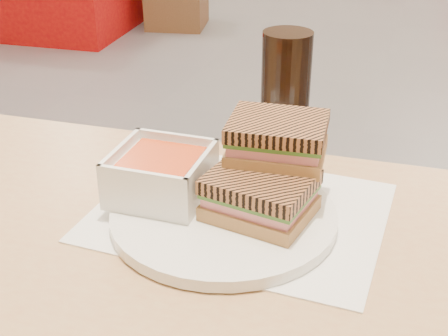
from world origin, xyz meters
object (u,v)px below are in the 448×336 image
(panini_lower, at_px, (260,195))
(cola_glass, at_px, (286,84))
(soup_bowl, at_px, (161,176))
(plate, at_px, (224,216))

(panini_lower, relative_size, cola_glass, 0.82)
(panini_lower, xyz_separation_m, cola_glass, (-0.04, 0.28, 0.04))
(panini_lower, bearing_deg, soup_bowl, 177.74)
(soup_bowl, relative_size, cola_glass, 0.71)
(soup_bowl, relative_size, panini_lower, 0.86)
(panini_lower, height_order, cola_glass, cola_glass)
(plate, relative_size, cola_glass, 1.68)
(cola_glass, bearing_deg, plate, -91.28)
(plate, xyz_separation_m, soup_bowl, (-0.09, 0.01, 0.04))
(plate, distance_m, panini_lower, 0.06)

